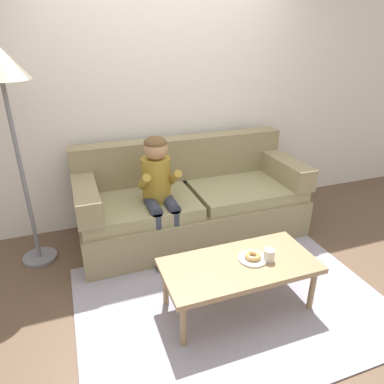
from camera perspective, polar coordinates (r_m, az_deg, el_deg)
ground at (r=3.04m, az=4.22°, el=-14.42°), size 10.00×10.00×0.00m
wall_back at (r=3.72m, az=-4.21°, el=16.61°), size 8.00×0.10×2.80m
area_rug at (r=2.87m, az=6.34°, el=-17.24°), size 2.31×1.68×0.01m
couch at (r=3.54m, az=-0.18°, el=-1.75°), size 2.20×0.90×0.94m
coffee_table at (r=2.62m, az=7.70°, el=-12.13°), size 1.12×0.54×0.39m
person_child at (r=3.12m, az=-5.41°, el=1.08°), size 0.34×0.58×1.10m
plate at (r=2.65m, az=9.82°, el=-10.62°), size 0.21×0.21×0.01m
donut at (r=2.63m, az=9.86°, el=-10.17°), size 0.17×0.17×0.04m
mug at (r=2.64m, az=12.43°, el=-9.96°), size 0.08×0.08×0.09m
toy_controller at (r=3.37m, az=14.65°, el=-10.40°), size 0.23×0.09×0.05m
floor_lamp at (r=3.06m, az=-28.53°, el=15.84°), size 0.43×0.43×1.85m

